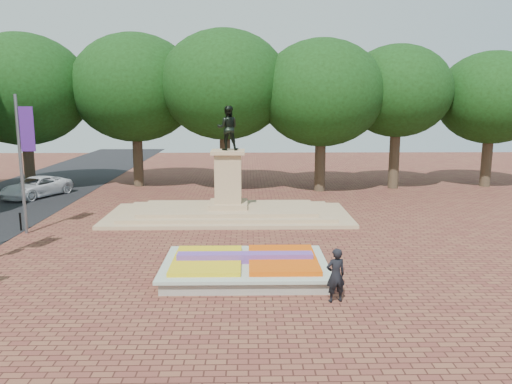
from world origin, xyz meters
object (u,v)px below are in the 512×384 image
at_px(flower_bed, 246,266).
at_px(pedestrian, 336,275).
at_px(van, 36,187).
at_px(monument, 228,202).

height_order(flower_bed, pedestrian, pedestrian).
height_order(flower_bed, van, van).
relative_size(flower_bed, monument, 0.45).
bearing_deg(pedestrian, flower_bed, -54.51).
relative_size(van, pedestrian, 2.74).
distance_m(flower_bed, van, 22.12).
xyz_separation_m(monument, pedestrian, (4.04, -12.58, 0.05)).
bearing_deg(monument, flower_bed, -84.13).
height_order(monument, van, monument).
relative_size(monument, van, 2.74).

